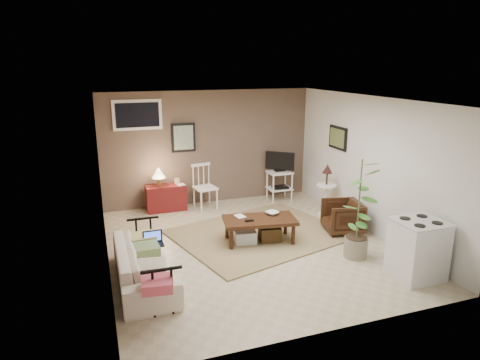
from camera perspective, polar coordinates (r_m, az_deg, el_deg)
name	(u,v)px	position (r m, az deg, el deg)	size (l,w,h in m)	color
floor	(250,246)	(7.20, 1.32, -8.73)	(5.00, 5.00, 0.00)	#C1B293
art_back	(183,138)	(8.93, -7.55, 5.63)	(0.50, 0.03, 0.60)	black
art_right	(338,138)	(8.63, 12.91, 5.51)	(0.03, 0.60, 0.45)	black
window	(137,115)	(8.73, -13.52, 8.43)	(0.96, 0.03, 0.60)	white
rug	(260,234)	(7.64, 2.63, -7.17)	(2.80, 2.24, 0.03)	#9B865A
coffee_table	(259,228)	(7.23, 2.56, -6.46)	(1.28, 0.80, 0.46)	#391D0F
sofa	(144,258)	(6.08, -12.70, -10.12)	(1.84, 0.54, 0.72)	white
sofa_pillows	(149,259)	(5.86, -12.06, -10.21)	(0.35, 1.75, 0.12)	beige
sofa_end_rails	(152,260)	(6.12, -11.67, -10.44)	(0.50, 1.84, 0.62)	black
laptop	(153,240)	(6.35, -11.51, -7.89)	(0.28, 0.21, 0.19)	black
red_console	(165,195)	(8.88, -9.92, -2.03)	(0.80, 0.36, 0.93)	maroon
spindle_chair	(205,188)	(8.90, -4.71, -1.05)	(0.49, 0.49, 0.92)	white
tv_stand	(280,175)	(9.40, 5.33, 0.70)	(0.53, 0.44, 1.08)	white
side_table	(327,184)	(8.58, 11.47, -0.50)	(0.39, 0.39, 1.03)	white
armchair	(342,215)	(7.84, 13.50, -4.61)	(0.62, 0.58, 0.64)	#311C0D
potted_plant	(359,205)	(6.74, 15.56, -3.29)	(0.40, 0.40, 1.59)	gray
stove	(418,249)	(6.54, 22.59, -8.51)	(0.65, 0.61, 0.86)	silver
bowl	(272,209)	(7.33, 4.33, -3.84)	(0.21, 0.05, 0.21)	#391D0F
book_table	(236,212)	(7.17, -0.51, -4.28)	(0.14, 0.01, 0.20)	#391D0F
book_console	(177,181)	(8.73, -8.37, -0.10)	(0.15, 0.02, 0.20)	#391D0F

